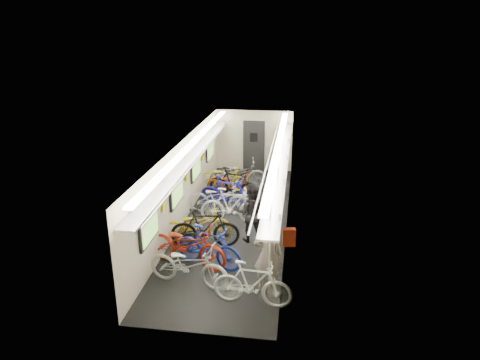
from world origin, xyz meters
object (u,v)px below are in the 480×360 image
(passenger_near, at_px, (268,254))
(backpack, at_px, (289,237))
(bicycle_0, at_px, (189,265))
(bicycle_1, at_px, (209,247))
(passenger_mid, at_px, (251,212))

(passenger_near, xyz_separation_m, backpack, (0.43, -0.01, 0.44))
(bicycle_0, height_order, passenger_near, passenger_near)
(bicycle_0, xyz_separation_m, bicycle_1, (0.27, 0.81, 0.03))
(passenger_mid, bearing_deg, bicycle_0, 61.05)
(passenger_mid, xyz_separation_m, backpack, (1.05, -2.23, 0.48))
(passenger_near, relative_size, passenger_mid, 1.04)
(bicycle_1, xyz_separation_m, passenger_mid, (0.83, 1.49, 0.28))
(bicycle_1, bearing_deg, backpack, -93.15)
(bicycle_1, relative_size, passenger_mid, 1.07)
(bicycle_0, bearing_deg, bicycle_1, -7.09)
(passenger_mid, height_order, backpack, passenger_mid)
(passenger_near, xyz_separation_m, passenger_mid, (-0.62, 2.22, -0.03))
(bicycle_1, distance_m, passenger_mid, 1.72)
(bicycle_1, distance_m, passenger_near, 1.65)
(bicycle_1, bearing_deg, passenger_near, -98.28)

